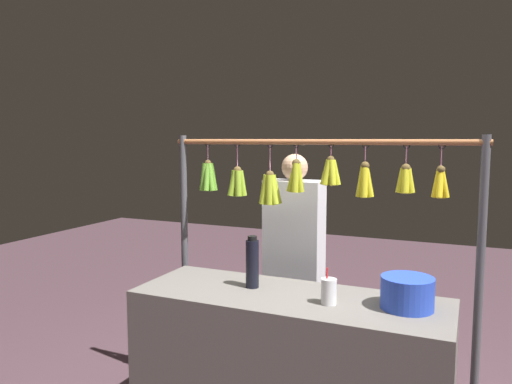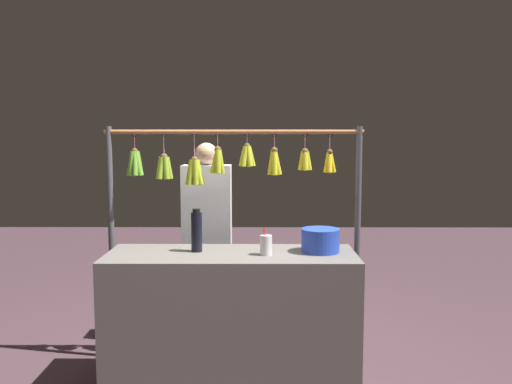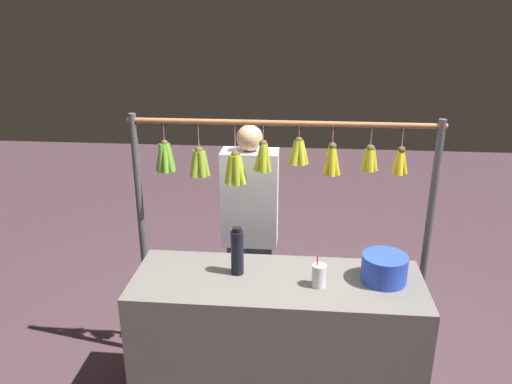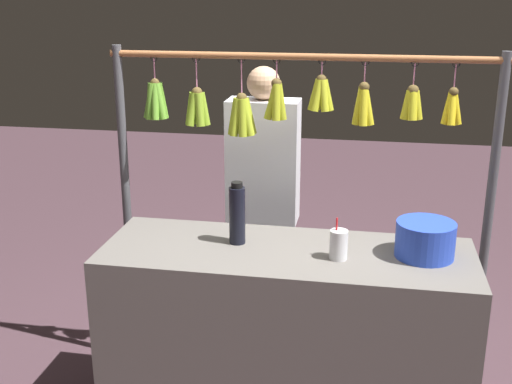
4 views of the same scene
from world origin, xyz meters
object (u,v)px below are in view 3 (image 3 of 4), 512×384
object	(u,v)px
blue_bucket	(384,268)
vendor_person	(250,238)
drink_cup	(319,276)
water_bottle	(237,252)

from	to	relation	value
blue_bucket	vendor_person	xyz separation A→B (m)	(0.80, -0.67, -0.18)
drink_cup	vendor_person	distance (m)	0.90
drink_cup	blue_bucket	bearing A→B (deg)	-166.07
water_bottle	blue_bucket	size ratio (longest dim) A/B	1.14
water_bottle	vendor_person	world-z (taller)	vendor_person
water_bottle	vendor_person	bearing A→B (deg)	-90.20
drink_cup	vendor_person	bearing A→B (deg)	-59.56
drink_cup	vendor_person	size ratio (longest dim) A/B	0.11
water_bottle	drink_cup	bearing A→B (deg)	167.83
blue_bucket	vendor_person	world-z (taller)	vendor_person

